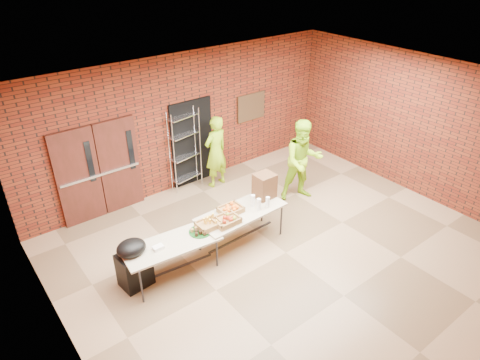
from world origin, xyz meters
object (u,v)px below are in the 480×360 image
at_px(wire_rack, 185,150).
at_px(volunteer_man, 303,161).
at_px(volunteer_woman, 216,152).
at_px(covered_grill, 134,263).
at_px(table_right, 241,214).
at_px(table_left, 172,246).
at_px(coffee_dispenser, 265,186).

relative_size(wire_rack, volunteer_man, 1.04).
bearing_deg(volunteer_woman, volunteer_man, 117.09).
distance_m(covered_grill, volunteer_woman, 3.73).
relative_size(table_right, volunteer_man, 0.95).
height_order(table_left, covered_grill, covered_grill).
bearing_deg(covered_grill, volunteer_woman, 26.88).
height_order(wire_rack, covered_grill, wire_rack).
bearing_deg(coffee_dispenser, covered_grill, 178.92).
height_order(wire_rack, table_right, wire_rack).
relative_size(covered_grill, volunteer_woman, 0.53).
relative_size(table_left, coffee_dispenser, 3.43).
height_order(table_right, volunteer_man, volunteer_man).
xyz_separation_m(table_right, volunteer_man, (2.14, 0.50, 0.28)).
bearing_deg(covered_grill, coffee_dispenser, -6.79).
distance_m(table_left, volunteer_woman, 3.31).
bearing_deg(table_right, wire_rack, 81.70).
relative_size(wire_rack, covered_grill, 2.12).
height_order(table_left, volunteer_woman, volunteer_woman).
bearing_deg(covered_grill, volunteer_man, -1.64).
bearing_deg(coffee_dispenser, wire_rack, 99.70).
distance_m(table_left, coffee_dispenser, 2.27).
xyz_separation_m(table_left, volunteer_man, (3.68, 0.50, 0.32)).
height_order(wire_rack, volunteer_man, wire_rack).
xyz_separation_m(table_left, coffee_dispenser, (2.24, 0.13, 0.35)).
xyz_separation_m(table_right, covered_grill, (-2.19, 0.19, -0.20)).
bearing_deg(coffee_dispenser, table_right, -169.25).
xyz_separation_m(coffee_dispenser, volunteer_woman, (0.23, 2.05, -0.10)).
bearing_deg(wire_rack, covered_grill, -146.88).
xyz_separation_m(table_right, coffee_dispenser, (0.70, 0.13, 0.32)).
bearing_deg(volunteer_man, wire_rack, 156.21).
xyz_separation_m(wire_rack, volunteer_woman, (0.64, -0.33, -0.11)).
bearing_deg(table_right, covered_grill, 173.43).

